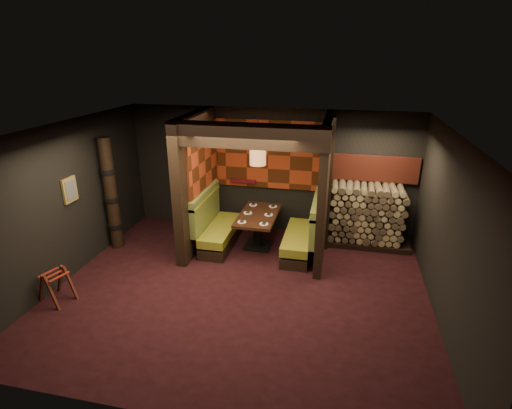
% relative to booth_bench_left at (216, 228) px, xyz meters
% --- Properties ---
extents(floor, '(6.50, 5.50, 0.02)m').
position_rel_booth_bench_left_xyz_m(floor, '(0.96, -1.65, -0.41)').
color(floor, black).
rests_on(floor, ground).
extents(ceiling, '(6.50, 5.50, 0.02)m').
position_rel_booth_bench_left_xyz_m(ceiling, '(0.96, -1.65, 2.46)').
color(ceiling, black).
rests_on(ceiling, ground).
extents(wall_back, '(6.50, 0.02, 2.85)m').
position_rel_booth_bench_left_xyz_m(wall_back, '(0.96, 1.11, 1.02)').
color(wall_back, black).
rests_on(wall_back, ground).
extents(wall_front, '(6.50, 0.02, 2.85)m').
position_rel_booth_bench_left_xyz_m(wall_front, '(0.96, -4.41, 1.02)').
color(wall_front, black).
rests_on(wall_front, ground).
extents(wall_left, '(0.02, 5.50, 2.85)m').
position_rel_booth_bench_left_xyz_m(wall_left, '(-2.30, -1.65, 1.02)').
color(wall_left, black).
rests_on(wall_left, ground).
extents(wall_right, '(0.02, 5.50, 2.85)m').
position_rel_booth_bench_left_xyz_m(wall_right, '(4.22, -1.65, 1.02)').
color(wall_right, black).
rests_on(wall_right, ground).
extents(partition_left, '(0.20, 2.20, 2.85)m').
position_rel_booth_bench_left_xyz_m(partition_left, '(-0.39, -0.00, 1.02)').
color(partition_left, black).
rests_on(partition_left, floor).
extents(partition_right, '(0.15, 2.10, 2.85)m').
position_rel_booth_bench_left_xyz_m(partition_right, '(2.26, 0.05, 1.02)').
color(partition_right, black).
rests_on(partition_right, floor).
extents(header_beam, '(2.85, 0.18, 0.44)m').
position_rel_booth_bench_left_xyz_m(header_beam, '(0.94, -0.95, 2.23)').
color(header_beam, black).
rests_on(header_beam, partition_left).
extents(tapa_back_panel, '(2.40, 0.06, 1.55)m').
position_rel_booth_bench_left_xyz_m(tapa_back_panel, '(0.94, 1.06, 1.42)').
color(tapa_back_panel, '#9A3114').
rests_on(tapa_back_panel, wall_back).
extents(tapa_side_panel, '(0.04, 1.85, 1.45)m').
position_rel_booth_bench_left_xyz_m(tapa_side_panel, '(-0.27, 0.17, 1.45)').
color(tapa_side_panel, '#9A3114').
rests_on(tapa_side_panel, partition_left).
extents(lacquer_shelf, '(0.60, 0.12, 0.07)m').
position_rel_booth_bench_left_xyz_m(lacquer_shelf, '(0.36, 1.00, 0.78)').
color(lacquer_shelf, '#510D14').
rests_on(lacquer_shelf, wall_back).
extents(booth_bench_left, '(0.68, 1.60, 1.14)m').
position_rel_booth_bench_left_xyz_m(booth_bench_left, '(0.00, 0.00, 0.00)').
color(booth_bench_left, black).
rests_on(booth_bench_left, floor).
extents(booth_bench_right, '(0.68, 1.60, 1.14)m').
position_rel_booth_bench_left_xyz_m(booth_bench_right, '(1.89, 0.00, 0.00)').
color(booth_bench_right, black).
rests_on(booth_bench_right, floor).
extents(dining_table, '(0.80, 1.45, 0.76)m').
position_rel_booth_bench_left_xyz_m(dining_table, '(0.91, 0.10, 0.13)').
color(dining_table, black).
rests_on(dining_table, floor).
extents(place_settings, '(0.64, 1.17, 0.03)m').
position_rel_booth_bench_left_xyz_m(place_settings, '(0.91, 0.10, 0.37)').
color(place_settings, white).
rests_on(place_settings, dining_table).
extents(pendant_lamp, '(0.33, 0.33, 1.00)m').
position_rel_booth_bench_left_xyz_m(pendant_lamp, '(0.91, 0.05, 1.68)').
color(pendant_lamp, '#A96B37').
rests_on(pendant_lamp, ceiling).
extents(framed_picture, '(0.05, 0.36, 0.46)m').
position_rel_booth_bench_left_xyz_m(framed_picture, '(-2.25, -1.55, 1.22)').
color(framed_picture, olive).
rests_on(framed_picture, wall_left).
extents(luggage_rack, '(0.65, 0.54, 0.61)m').
position_rel_booth_bench_left_xyz_m(luggage_rack, '(-2.01, -2.61, -0.10)').
color(luggage_rack, '#4A1D11').
rests_on(luggage_rack, floor).
extents(totem_column, '(0.31, 0.31, 2.40)m').
position_rel_booth_bench_left_xyz_m(totem_column, '(-2.09, -0.55, 0.79)').
color(totem_column, black).
rests_on(totem_column, floor).
extents(firewood_stack, '(1.73, 0.70, 1.36)m').
position_rel_booth_bench_left_xyz_m(firewood_stack, '(3.25, 0.70, 0.28)').
color(firewood_stack, black).
rests_on(firewood_stack, floor).
extents(mosaic_header, '(1.83, 0.10, 0.56)m').
position_rel_booth_bench_left_xyz_m(mosaic_header, '(3.25, 1.03, 1.24)').
color(mosaic_header, maroon).
rests_on(mosaic_header, wall_back).
extents(bay_front_post, '(0.08, 0.08, 2.85)m').
position_rel_booth_bench_left_xyz_m(bay_front_post, '(2.35, 0.31, 1.02)').
color(bay_front_post, black).
rests_on(bay_front_post, floor).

